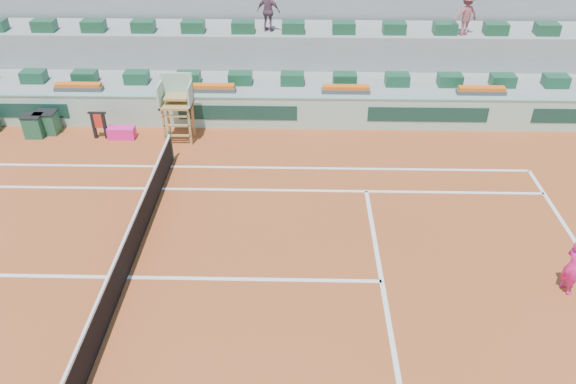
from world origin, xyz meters
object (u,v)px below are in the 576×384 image
Objects in this scene: player_bag at (122,133)px; drink_cooler_a at (47,122)px; tennis_player at (573,266)px; umpire_chair at (177,99)px.

player_bag is 2.84m from drink_cooler_a.
player_bag is 15.11m from tennis_player.
drink_cooler_a is at bearing 152.98° from tennis_player.
drink_cooler_a reaches higher than player_bag.
player_bag is at bearing -179.69° from umpire_chair.
drink_cooler_a is (-2.81, 0.37, 0.21)m from player_bag.
tennis_player is at bearing -27.02° from drink_cooler_a.
player_bag is at bearing -7.46° from drink_cooler_a.
tennis_player is (12.99, -7.69, 0.55)m from player_bag.
umpire_chair is at bearing 144.63° from tennis_player.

